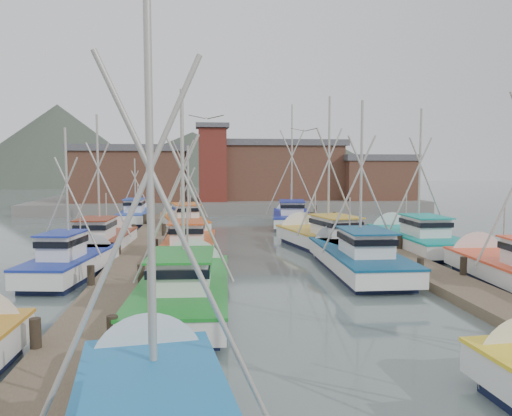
{
  "coord_description": "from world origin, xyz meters",
  "views": [
    {
      "loc": [
        -3.67,
        -22.53,
        5.28
      ],
      "look_at": [
        -0.1,
        7.86,
        2.6
      ],
      "focal_mm": 35.0,
      "sensor_mm": 36.0,
      "label": 1
    }
  ],
  "objects": [
    {
      "name": "boat_11",
      "position": [
        9.64,
        6.94,
        0.68
      ],
      "size": [
        3.91,
        9.76,
        9.49
      ],
      "rotation": [
        0.0,
        0.0,
        -0.0
      ],
      "color": "#0F1634",
      "rests_on": "ground"
    },
    {
      "name": "dock_left",
      "position": [
        -7.0,
        4.04,
        0.21
      ],
      "size": [
        2.3,
        46.0,
        1.5
      ],
      "color": "#4D3E30",
      "rests_on": "ground"
    },
    {
      "name": "boat_10",
      "position": [
        -9.29,
        7.72,
        0.68
      ],
      "size": [
        3.65,
        9.04,
        8.87
      ],
      "rotation": [
        0.0,
        0.0,
        -0.06
      ],
      "color": "#0F1634",
      "rests_on": "ground"
    },
    {
      "name": "boat_9",
      "position": [
        4.03,
        7.55,
        0.69
      ],
      "size": [
        4.96,
        10.39,
        10.24
      ],
      "rotation": [
        0.0,
        0.0,
        0.2
      ],
      "color": "#0F1634",
      "rests_on": "ground"
    },
    {
      "name": "boat_14",
      "position": [
        -9.2,
        23.65,
        0.67
      ],
      "size": [
        2.74,
        8.12,
        6.43
      ],
      "rotation": [
        0.0,
        0.0,
        -0.02
      ],
      "color": "#0F1634",
      "rests_on": "ground"
    },
    {
      "name": "boat_6",
      "position": [
        -9.48,
        1.53,
        0.68
      ],
      "size": [
        3.44,
        7.9,
        7.48
      ],
      "rotation": [
        0.0,
        0.0,
        -0.16
      ],
      "color": "#0F1634",
      "rests_on": "ground"
    },
    {
      "name": "boat_12",
      "position": [
        -4.88,
        17.74,
        0.68
      ],
      "size": [
        4.27,
        9.25,
        9.75
      ],
      "rotation": [
        0.0,
        0.0,
        0.18
      ],
      "color": "#0F1634",
      "rests_on": "ground"
    },
    {
      "name": "boat_13",
      "position": [
        4.44,
        20.07,
        0.69
      ],
      "size": [
        4.49,
        10.11,
        11.19
      ],
      "rotation": [
        0.0,
        0.0,
        -0.16
      ],
      "color": "#0F1634",
      "rests_on": "ground"
    },
    {
      "name": "lookout_tower",
      "position": [
        -2.0,
        33.0,
        5.55
      ],
      "size": [
        3.6,
        3.6,
        8.5
      ],
      "color": "maroon",
      "rests_on": "quay"
    },
    {
      "name": "shed_center",
      "position": [
        6.0,
        37.0,
        4.69
      ],
      "size": [
        14.84,
        9.54,
        6.9
      ],
      "color": "brown",
      "rests_on": "quay"
    },
    {
      "name": "shed_left",
      "position": [
        -11.0,
        35.0,
        4.34
      ],
      "size": [
        12.72,
        8.48,
        6.2
      ],
      "color": "brown",
      "rests_on": "quay"
    },
    {
      "name": "boat_5",
      "position": [
        4.11,
        1.26,
        0.68
      ],
      "size": [
        3.75,
        9.89,
        9.18
      ],
      "rotation": [
        0.0,
        0.0,
        -0.03
      ],
      "color": "#0F1634",
      "rests_on": "ground"
    },
    {
      "name": "distant_hills",
      "position": [
        -12.76,
        122.59,
        0.0
      ],
      "size": [
        175.0,
        140.0,
        42.0
      ],
      "color": "#3E483C",
      "rests_on": "ground"
    },
    {
      "name": "gull_far",
      "position": [
        2.43,
        5.79,
        7.24
      ],
      "size": [
        1.53,
        0.66,
        0.24
      ],
      "rotation": [
        0.0,
        0.0,
        -0.44
      ],
      "color": "gray",
      "rests_on": "ground"
    },
    {
      "name": "gull_near",
      "position": [
        -3.25,
        -0.31,
        7.33
      ],
      "size": [
        1.55,
        0.64,
        0.24
      ],
      "rotation": [
        0.0,
        0.0,
        -0.17
      ],
      "color": "gray",
      "rests_on": "ground"
    },
    {
      "name": "shed_right",
      "position": [
        17.0,
        34.0,
        3.84
      ],
      "size": [
        8.48,
        6.36,
        5.2
      ],
      "color": "brown",
      "rests_on": "quay"
    },
    {
      "name": "quay",
      "position": [
        0.0,
        37.0,
        0.6
      ],
      "size": [
        44.0,
        16.0,
        1.2
      ],
      "primitive_type": "cube",
      "color": "slate",
      "rests_on": "ground"
    },
    {
      "name": "dock_right",
      "position": [
        7.0,
        4.04,
        0.21
      ],
      "size": [
        2.3,
        46.0,
        1.5
      ],
      "color": "#4D3E30",
      "rests_on": "ground"
    },
    {
      "name": "ground",
      "position": [
        0.0,
        0.0,
        0.0
      ],
      "size": [
        260.0,
        260.0,
        0.0
      ],
      "primitive_type": "plane",
      "color": "#4E5D5B",
      "rests_on": "ground"
    },
    {
      "name": "boat_4",
      "position": [
        -4.14,
        -4.01,
        0.68
      ],
      "size": [
        3.64,
        10.06,
        8.79
      ],
      "rotation": [
        0.0,
        0.0,
        -0.06
      ],
      "color": "#0F1634",
      "rests_on": "ground"
    },
    {
      "name": "boat_8",
      "position": [
        -4.14,
        5.62,
        0.67
      ],
      "size": [
        3.16,
        8.96,
        7.04
      ],
      "rotation": [
        0.0,
        0.0,
        -0.05
      ],
      "color": "#0F1634",
      "rests_on": "ground"
    }
  ]
}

